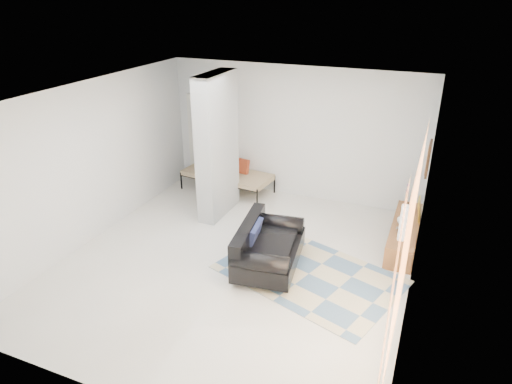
% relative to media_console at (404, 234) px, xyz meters
% --- Properties ---
extents(floor, '(6.00, 6.00, 0.00)m').
position_rel_media_console_xyz_m(floor, '(-2.52, -1.70, -0.20)').
color(floor, beige).
rests_on(floor, ground).
extents(ceiling, '(6.00, 6.00, 0.00)m').
position_rel_media_console_xyz_m(ceiling, '(-2.52, -1.70, 2.60)').
color(ceiling, white).
rests_on(ceiling, wall_back).
extents(wall_back, '(6.00, 0.00, 6.00)m').
position_rel_media_console_xyz_m(wall_back, '(-2.52, 1.30, 1.20)').
color(wall_back, silver).
rests_on(wall_back, ground).
extents(wall_front, '(6.00, 0.00, 6.00)m').
position_rel_media_console_xyz_m(wall_front, '(-2.52, -4.70, 1.20)').
color(wall_front, silver).
rests_on(wall_front, ground).
extents(wall_left, '(0.00, 6.00, 6.00)m').
position_rel_media_console_xyz_m(wall_left, '(-5.27, -1.70, 1.20)').
color(wall_left, silver).
rests_on(wall_left, ground).
extents(wall_right, '(0.00, 6.00, 6.00)m').
position_rel_media_console_xyz_m(wall_right, '(0.23, -1.70, 1.20)').
color(wall_right, silver).
rests_on(wall_right, ground).
extents(partition_column, '(0.35, 1.20, 2.80)m').
position_rel_media_console_xyz_m(partition_column, '(-3.62, -0.10, 1.20)').
color(partition_column, '#AAAEB1').
rests_on(partition_column, floor).
extents(hallway_door, '(0.85, 0.06, 2.04)m').
position_rel_media_console_xyz_m(hallway_door, '(-4.62, 1.26, 0.82)').
color(hallway_door, white).
rests_on(hallway_door, floor).
extents(curtain, '(0.00, 2.55, 2.55)m').
position_rel_media_console_xyz_m(curtain, '(0.15, -2.85, 1.25)').
color(curtain, orange).
rests_on(curtain, wall_right).
extents(wall_art, '(0.04, 0.45, 0.55)m').
position_rel_media_console_xyz_m(wall_art, '(0.20, -0.00, 1.45)').
color(wall_art, '#3B2110').
rests_on(wall_art, wall_right).
extents(media_console, '(0.45, 1.94, 0.80)m').
position_rel_media_console_xyz_m(media_console, '(0.00, 0.00, 0.00)').
color(media_console, brown).
rests_on(media_console, floor).
extents(loveseat, '(1.12, 1.68, 0.76)m').
position_rel_media_console_xyz_m(loveseat, '(-2.02, -1.61, 0.15)').
color(loveseat, silver).
rests_on(loveseat, floor).
extents(daybed, '(2.07, 1.05, 0.77)m').
position_rel_media_console_xyz_m(daybed, '(-3.94, 0.92, 0.20)').
color(daybed, black).
rests_on(daybed, floor).
extents(area_rug, '(3.17, 2.60, 0.01)m').
position_rel_media_console_xyz_m(area_rug, '(-1.29, -1.57, -0.20)').
color(area_rug, beige).
rests_on(area_rug, floor).
extents(cylinder_lamp, '(0.12, 0.12, 0.63)m').
position_rel_media_console_xyz_m(cylinder_lamp, '(-0.02, -0.60, 0.51)').
color(cylinder_lamp, white).
rests_on(cylinder_lamp, media_console).
extents(bronze_figurine, '(0.11, 0.11, 0.22)m').
position_rel_media_console_xyz_m(bronze_figurine, '(-0.05, 0.47, 0.30)').
color(bronze_figurine, '#321F16').
rests_on(bronze_figurine, media_console).
extents(vase, '(0.23, 0.23, 0.22)m').
position_rel_media_console_xyz_m(vase, '(-0.05, -0.03, 0.30)').
color(vase, white).
rests_on(vase, media_console).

